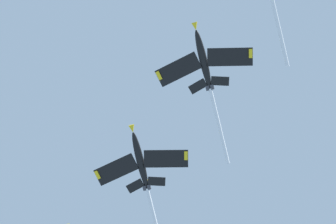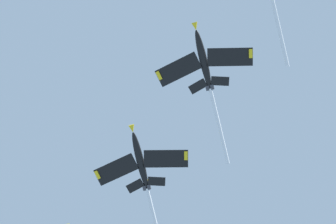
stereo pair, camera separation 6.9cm
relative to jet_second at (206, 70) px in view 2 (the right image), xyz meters
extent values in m
cylinder|color=white|center=(-1.97, 16.45, 1.10)|extent=(14.00, 6.86, 6.94)
ellipsoid|color=black|center=(1.91, 0.87, 0.88)|extent=(11.19, 6.25, 5.98)
cone|color=yellow|center=(7.51, 3.42, 3.52)|extent=(2.27, 1.90, 1.73)
ellipsoid|color=black|center=(3.45, 1.57, 2.26)|extent=(3.08, 2.12, 1.93)
cube|color=black|center=(-0.92, 5.40, 0.47)|extent=(8.25, 9.15, 1.60)
cube|color=yellow|center=(-2.91, 9.00, 0.47)|extent=(1.77, 1.61, 0.82)
cube|color=black|center=(3.47, -4.24, 0.47)|extent=(4.97, 9.47, 1.60)
cube|color=yellow|center=(4.87, -8.11, 0.47)|extent=(1.80, 1.00, 0.82)
cube|color=black|center=(-3.22, 1.04, -1.09)|extent=(3.70, 3.82, 0.86)
cube|color=black|center=(-1.33, -3.11, -1.09)|extent=(2.11, 3.77, 0.86)
cube|color=yellow|center=(-2.61, -1.19, 0.28)|extent=(3.09, 1.53, 3.52)
cylinder|color=#38383D|center=(-3.09, -0.91, -1.50)|extent=(1.45, 1.24, 1.13)
cylinder|color=#38383D|center=(-2.72, -1.73, -1.50)|extent=(1.45, 1.24, 1.13)
cylinder|color=white|center=(-9.61, -4.37, -4.65)|extent=(13.64, 6.74, 6.83)
ellipsoid|color=black|center=(-5.11, -21.39, -5.93)|extent=(11.22, 6.35, 5.78)
cone|color=yellow|center=(0.51, -18.77, -3.41)|extent=(2.26, 1.90, 1.71)
ellipsoid|color=black|center=(-3.55, -20.66, -4.58)|extent=(3.08, 2.14, 1.89)
cube|color=black|center=(-7.99, -16.88, -6.32)|extent=(8.31, 9.14, 1.54)
cube|color=yellow|center=(-10.01, -13.30, -6.33)|extent=(1.77, 1.62, 0.79)
cube|color=black|center=(-3.52, -26.49, -6.32)|extent=(5.06, 9.48, 1.54)
cube|color=yellow|center=(-2.08, -30.34, -6.33)|extent=(1.81, 1.01, 0.79)
cube|color=black|center=(-10.28, -21.27, -7.81)|extent=(3.72, 3.81, 0.83)
cube|color=black|center=(-8.35, -25.41, -7.81)|extent=(2.15, 3.78, 0.83)
cube|color=yellow|center=(-9.62, -23.48, -6.44)|extent=(3.05, 1.55, 3.50)
cylinder|color=#38383D|center=(-10.14, -23.23, -8.21)|extent=(1.45, 1.24, 1.12)
cylinder|color=#38383D|center=(-9.76, -24.04, -8.21)|extent=(1.45, 1.24, 1.12)
camera|label=1|loc=(54.16, 34.96, -127.84)|focal=76.72mm
camera|label=2|loc=(54.20, 34.90, -127.84)|focal=76.72mm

